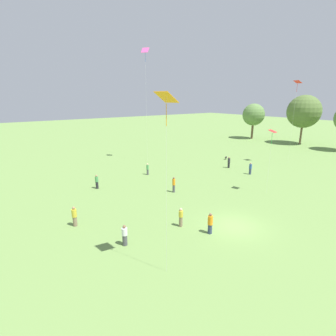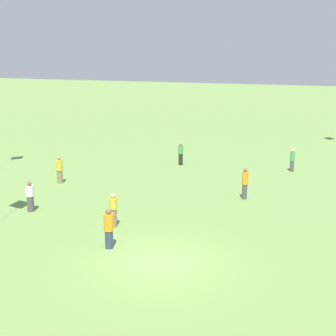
{
  "view_description": "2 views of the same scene",
  "coord_description": "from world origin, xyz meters",
  "px_view_note": "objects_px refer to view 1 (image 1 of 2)",
  "views": [
    {
      "loc": [
        12.89,
        -16.81,
        10.73
      ],
      "look_at": [
        -6.79,
        -2.14,
        4.06
      ],
      "focal_mm": 28.0,
      "sensor_mm": 36.0,
      "label": 1
    },
    {
      "loc": [
        15.74,
        7.27,
        8.08
      ],
      "look_at": [
        -0.31,
        0.2,
        3.86
      ],
      "focal_mm": 50.0,
      "sensor_mm": 36.0,
      "label": 2
    }
  ],
  "objects_px": {
    "person_0": "(97,182)",
    "person_4": "(250,168)",
    "person_1": "(174,185)",
    "person_10": "(74,216)",
    "kite_3": "(166,104)",
    "person_3": "(229,162)",
    "person_11": "(148,169)",
    "kite_2": "(272,134)",
    "kite_1": "(145,55)",
    "person_8": "(210,224)",
    "person_6": "(181,217)",
    "person_5": "(125,235)",
    "kite_4": "(297,85)",
    "dog_0": "(226,157)"
  },
  "relations": [
    {
      "from": "person_3",
      "to": "person_11",
      "type": "height_order",
      "value": "person_3"
    },
    {
      "from": "person_5",
      "to": "kite_3",
      "type": "bearing_deg",
      "value": -121.64
    },
    {
      "from": "person_3",
      "to": "kite_1",
      "type": "height_order",
      "value": "kite_1"
    },
    {
      "from": "person_3",
      "to": "person_5",
      "type": "relative_size",
      "value": 1.07
    },
    {
      "from": "person_8",
      "to": "person_0",
      "type": "bearing_deg",
      "value": 24.89
    },
    {
      "from": "person_5",
      "to": "kite_4",
      "type": "height_order",
      "value": "kite_4"
    },
    {
      "from": "person_1",
      "to": "person_8",
      "type": "xyz_separation_m",
      "value": [
        9.29,
        -3.51,
        -0.06
      ]
    },
    {
      "from": "person_6",
      "to": "kite_4",
      "type": "height_order",
      "value": "kite_4"
    },
    {
      "from": "person_0",
      "to": "person_4",
      "type": "height_order",
      "value": "person_4"
    },
    {
      "from": "kite_1",
      "to": "dog_0",
      "type": "height_order",
      "value": "kite_1"
    },
    {
      "from": "person_6",
      "to": "person_11",
      "type": "xyz_separation_m",
      "value": [
        -14.8,
        6.05,
        -0.01
      ]
    },
    {
      "from": "person_3",
      "to": "person_8",
      "type": "relative_size",
      "value": 0.99
    },
    {
      "from": "person_10",
      "to": "dog_0",
      "type": "height_order",
      "value": "person_10"
    },
    {
      "from": "person_5",
      "to": "person_10",
      "type": "xyz_separation_m",
      "value": [
        -5.29,
        -2.01,
        0.08
      ]
    },
    {
      "from": "kite_1",
      "to": "kite_3",
      "type": "height_order",
      "value": "kite_1"
    },
    {
      "from": "kite_4",
      "to": "person_1",
      "type": "bearing_deg",
      "value": 141.6
    },
    {
      "from": "person_11",
      "to": "kite_3",
      "type": "distance_m",
      "value": 23.7
    },
    {
      "from": "person_0",
      "to": "person_8",
      "type": "xyz_separation_m",
      "value": [
        15.83,
        3.15,
        0.02
      ]
    },
    {
      "from": "kite_2",
      "to": "dog_0",
      "type": "distance_m",
      "value": 18.14
    },
    {
      "from": "person_1",
      "to": "kite_1",
      "type": "relative_size",
      "value": 0.1
    },
    {
      "from": "person_6",
      "to": "person_10",
      "type": "xyz_separation_m",
      "value": [
        -5.5,
        -7.23,
        0.04
      ]
    },
    {
      "from": "kite_1",
      "to": "kite_3",
      "type": "bearing_deg",
      "value": -22.29
    },
    {
      "from": "person_5",
      "to": "person_6",
      "type": "bearing_deg",
      "value": -42.84
    },
    {
      "from": "person_0",
      "to": "person_8",
      "type": "relative_size",
      "value": 0.97
    },
    {
      "from": "person_0",
      "to": "person_1",
      "type": "relative_size",
      "value": 0.94
    },
    {
      "from": "person_5",
      "to": "person_0",
      "type": "bearing_deg",
      "value": 35.96
    },
    {
      "from": "kite_2",
      "to": "kite_4",
      "type": "distance_m",
      "value": 16.53
    },
    {
      "from": "person_8",
      "to": "dog_0",
      "type": "relative_size",
      "value": 2.44
    },
    {
      "from": "person_8",
      "to": "kite_2",
      "type": "relative_size",
      "value": 0.24
    },
    {
      "from": "person_8",
      "to": "person_5",
      "type": "bearing_deg",
      "value": 81.68
    },
    {
      "from": "person_4",
      "to": "person_5",
      "type": "relative_size",
      "value": 1.06
    },
    {
      "from": "person_1",
      "to": "person_11",
      "type": "bearing_deg",
      "value": 125.45
    },
    {
      "from": "person_4",
      "to": "person_6",
      "type": "bearing_deg",
      "value": -151.38
    },
    {
      "from": "person_8",
      "to": "kite_1",
      "type": "bearing_deg",
      "value": -7.52
    },
    {
      "from": "person_11",
      "to": "kite_2",
      "type": "xyz_separation_m",
      "value": [
        14.5,
        6.97,
        6.03
      ]
    },
    {
      "from": "person_1",
      "to": "person_10",
      "type": "distance_m",
      "value": 11.97
    },
    {
      "from": "kite_3",
      "to": "person_3",
      "type": "bearing_deg",
      "value": -20.54
    },
    {
      "from": "person_0",
      "to": "kite_3",
      "type": "distance_m",
      "value": 20.18
    },
    {
      "from": "person_0",
      "to": "kite_3",
      "type": "relative_size",
      "value": 0.16
    },
    {
      "from": "kite_3",
      "to": "person_4",
      "type": "bearing_deg",
      "value": -28.42
    },
    {
      "from": "person_6",
      "to": "dog_0",
      "type": "relative_size",
      "value": 2.32
    },
    {
      "from": "person_3",
      "to": "person_6",
      "type": "height_order",
      "value": "person_3"
    },
    {
      "from": "person_1",
      "to": "dog_0",
      "type": "distance_m",
      "value": 19.17
    },
    {
      "from": "person_3",
      "to": "person_10",
      "type": "distance_m",
      "value": 25.94
    },
    {
      "from": "person_4",
      "to": "person_6",
      "type": "distance_m",
      "value": 18.97
    },
    {
      "from": "dog_0",
      "to": "person_8",
      "type": "bearing_deg",
      "value": 96.59
    },
    {
      "from": "person_0",
      "to": "person_11",
      "type": "xyz_separation_m",
      "value": [
        -1.31,
        8.06,
        -0.03
      ]
    },
    {
      "from": "person_4",
      "to": "person_10",
      "type": "xyz_separation_m",
      "value": [
        0.68,
        -25.17,
        0.02
      ]
    },
    {
      "from": "person_6",
      "to": "kite_4",
      "type": "xyz_separation_m",
      "value": [
        -5.91,
        27.53,
        11.59
      ]
    },
    {
      "from": "kite_1",
      "to": "person_10",
      "type": "bearing_deg",
      "value": -39.46
    }
  ]
}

